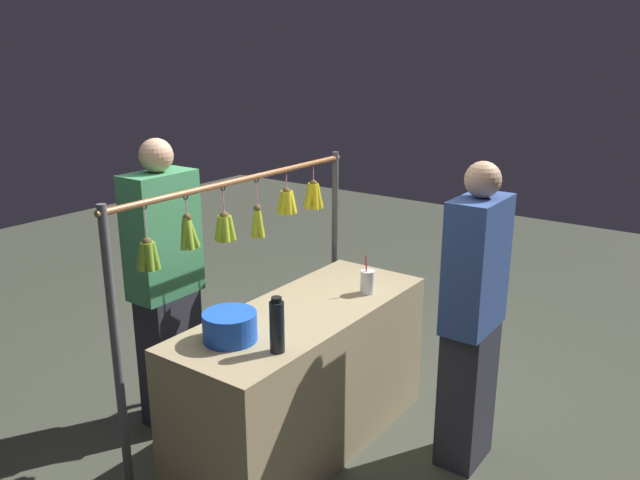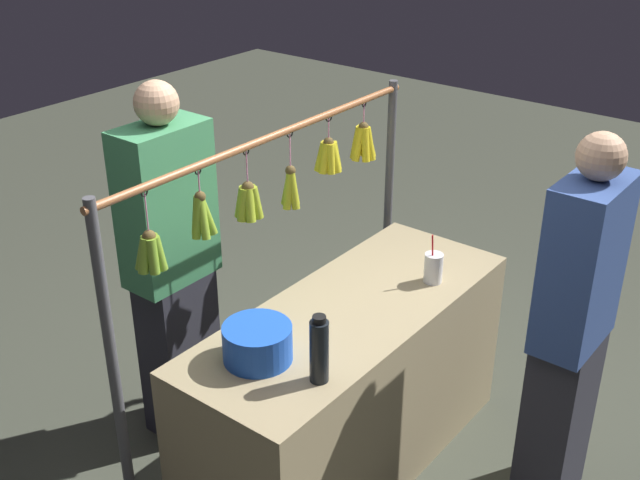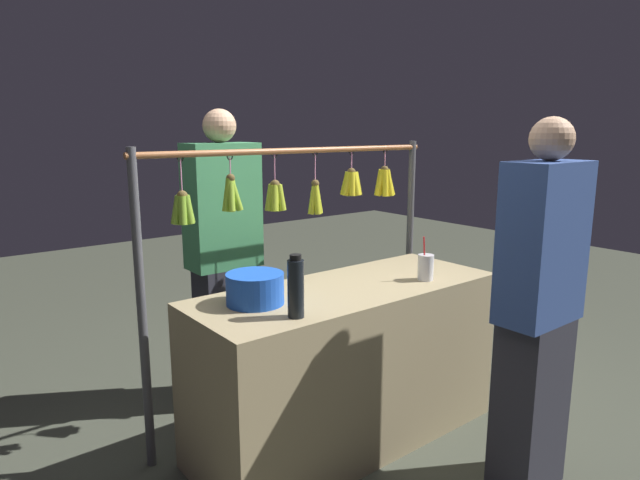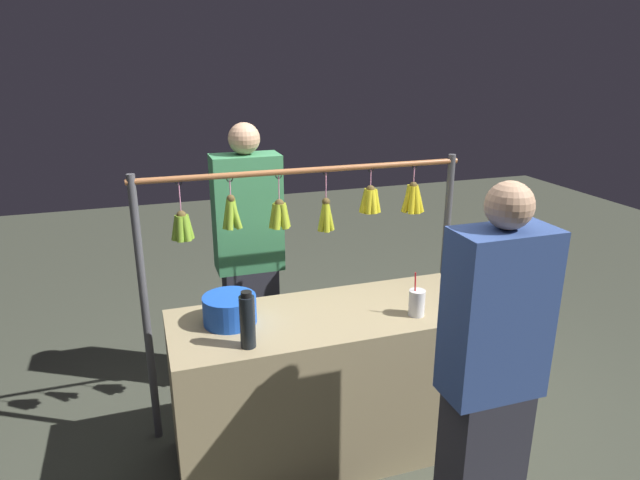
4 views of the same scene
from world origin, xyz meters
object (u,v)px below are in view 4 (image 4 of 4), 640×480
(blue_bucket, at_px, (230,310))
(drink_cup, at_px, (417,303))
(water_bottle, at_px, (247,321))
(vendor_person, at_px, (249,263))
(customer_person, at_px, (489,384))

(blue_bucket, distance_m, drink_cup, 0.96)
(water_bottle, height_order, vendor_person, vendor_person)
(vendor_person, distance_m, customer_person, 1.77)
(water_bottle, xyz_separation_m, customer_person, (-0.89, 0.61, -0.14))
(water_bottle, height_order, blue_bucket, water_bottle)
(water_bottle, relative_size, vendor_person, 0.16)
(blue_bucket, bearing_deg, customer_person, 136.66)
(drink_cup, bearing_deg, blue_bucket, -13.15)
(blue_bucket, relative_size, vendor_person, 0.15)
(water_bottle, bearing_deg, vendor_person, -101.73)
(water_bottle, xyz_separation_m, vendor_person, (-0.21, -1.03, -0.11))
(drink_cup, relative_size, vendor_person, 0.13)
(blue_bucket, relative_size, customer_person, 0.16)
(water_bottle, relative_size, blue_bucket, 1.03)
(vendor_person, bearing_deg, water_bottle, 78.27)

